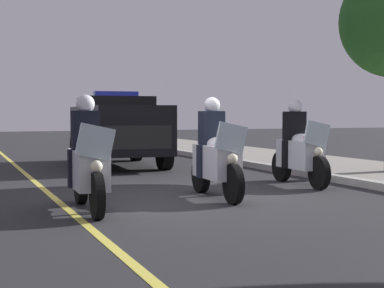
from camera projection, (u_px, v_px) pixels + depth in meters
name	position (u px, v px, depth m)	size (l,w,h in m)	color
ground_plane	(201.00, 198.00, 9.97)	(80.00, 80.00, 0.00)	#28282B
curb_strip	(368.00, 184.00, 11.30)	(48.00, 0.24, 0.15)	#B7B5AD
lane_stripe_center	(63.00, 205.00, 9.09)	(48.00, 0.12, 0.01)	#E0D14C
police_motorcycle_lead_left	(88.00, 164.00, 8.58)	(2.14, 0.60, 1.72)	black
police_motorcycle_lead_right	(216.00, 157.00, 9.92)	(2.14, 0.60, 1.72)	black
police_motorcycle_trailing	(299.00, 150.00, 11.69)	(2.14, 0.60, 1.72)	black
police_suv	(117.00, 127.00, 16.03)	(4.99, 2.28, 2.05)	black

